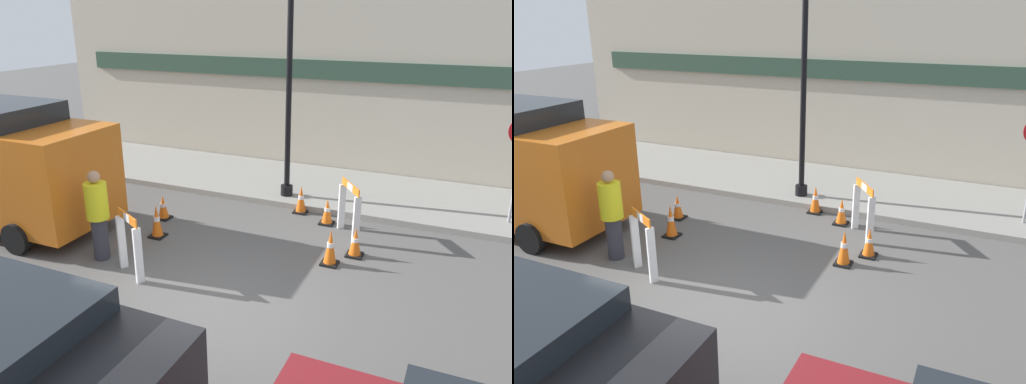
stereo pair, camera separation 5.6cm
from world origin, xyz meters
The scene contains 13 objects.
ground_plane centered at (0.00, 0.00, 0.00)m, with size 60.00×60.00×0.00m, color #565451.
sidewalk_slab centered at (0.00, 6.07, 0.07)m, with size 18.00×3.14×0.14m.
storefront_facade centered at (0.00, 7.71, 2.75)m, with size 18.00×0.22×5.50m.
streetlamp_post centered at (-0.54, 5.00, 3.33)m, with size 0.44×0.44×4.96m.
barricade_0 centered at (-1.70, 0.56, 0.59)m, with size 0.70×0.46×1.13m.
barricade_1 centered at (1.29, 3.61, 0.60)m, with size 0.59×0.75×1.12m.
traffic_cone_0 centered at (-2.59, 2.86, 0.26)m, with size 0.30×0.30×0.54m.
traffic_cone_1 centered at (0.74, 4.02, 0.27)m, with size 0.30×0.30×0.57m.
traffic_cone_2 centered at (-2.18, 2.02, 0.32)m, with size 0.30×0.30×0.67m.
traffic_cone_3 centered at (1.63, 2.79, 0.27)m, with size 0.30×0.30×0.56m.
traffic_cone_4 centered at (1.30, 2.29, 0.32)m, with size 0.30×0.30×0.66m.
traffic_cone_5 centered at (0.03, 4.40, 0.30)m, with size 0.30×0.30×0.63m.
person_worker centered at (-2.57, 0.85, 0.89)m, with size 0.54×0.54×1.67m.
Camera 2 is at (3.36, -5.48, 4.24)m, focal length 35.00 mm.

